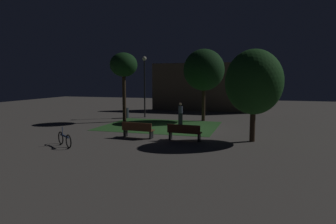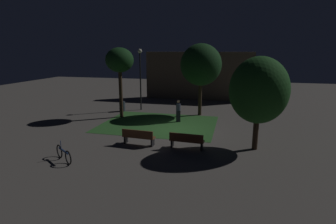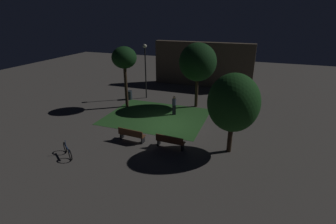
# 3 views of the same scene
# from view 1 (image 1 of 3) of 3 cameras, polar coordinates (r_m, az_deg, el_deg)

# --- Properties ---
(ground_plane) EXTENTS (60.00, 60.00, 0.00)m
(ground_plane) POSITION_cam_1_polar(r_m,az_deg,el_deg) (19.12, 1.45, -3.48)
(ground_plane) COLOR #56514C
(grass_lawn) EXTENTS (7.86, 6.28, 0.01)m
(grass_lawn) POSITION_cam_1_polar(r_m,az_deg,el_deg) (20.76, -1.45, -2.68)
(grass_lawn) COLOR #2D6028
(grass_lawn) RESTS_ON ground
(bench_front_left) EXTENTS (1.83, 0.60, 0.88)m
(bench_front_left) POSITION_cam_1_polar(r_m,az_deg,el_deg) (16.54, -5.89, -3.37)
(bench_front_left) COLOR brown
(bench_front_left) RESTS_ON ground
(bench_back_row) EXTENTS (1.82, 0.58, 0.88)m
(bench_back_row) POSITION_cam_1_polar(r_m,az_deg,el_deg) (15.73, 3.15, -3.85)
(bench_back_row) COLOR brown
(bench_back_row) RESTS_ON ground
(tree_back_left) EXTENTS (3.17, 3.17, 5.59)m
(tree_back_left) POSITION_cam_1_polar(r_m,az_deg,el_deg) (23.25, 6.95, 8.04)
(tree_back_left) COLOR #38281C
(tree_back_left) RESTS_ON ground
(tree_right_canopy) EXTENTS (2.95, 2.95, 4.81)m
(tree_right_canopy) POSITION_cam_1_polar(r_m,az_deg,el_deg) (15.92, 16.26, 5.56)
(tree_right_canopy) COLOR #38281C
(tree_right_canopy) RESTS_ON ground
(tree_tall_center) EXTENTS (2.09, 2.09, 5.28)m
(tree_tall_center) POSITION_cam_1_polar(r_m,az_deg,el_deg) (22.96, -8.57, 8.83)
(tree_tall_center) COLOR #38281C
(tree_tall_center) RESTS_ON ground
(lamp_post_plaza_east) EXTENTS (0.36, 0.36, 5.18)m
(lamp_post_plaza_east) POSITION_cam_1_polar(r_m,az_deg,el_deg) (25.35, -4.56, 6.77)
(lamp_post_plaza_east) COLOR black
(lamp_post_plaza_east) RESTS_ON ground
(trash_bin) EXTENTS (0.49, 0.49, 0.85)m
(trash_bin) POSITION_cam_1_polar(r_m,az_deg,el_deg) (25.14, -8.14, -0.20)
(trash_bin) COLOR #2D3842
(trash_bin) RESTS_ON ground
(bicycle) EXTENTS (1.45, 1.02, 0.93)m
(bicycle) POSITION_cam_1_polar(r_m,az_deg,el_deg) (15.32, -19.37, -5.00)
(bicycle) COLOR black
(bicycle) RESTS_ON ground
(pedestrian) EXTENTS (0.34, 0.32, 1.61)m
(pedestrian) POSITION_cam_1_polar(r_m,az_deg,el_deg) (21.17, 2.42, -0.20)
(pedestrian) COLOR black
(pedestrian) RESTS_ON ground
(building_wall_backdrop) EXTENTS (11.05, 0.80, 4.91)m
(building_wall_backdrop) POSITION_cam_1_polar(r_m,az_deg,el_deg) (30.33, 7.10, 4.77)
(building_wall_backdrop) COLOR brown
(building_wall_backdrop) RESTS_ON ground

